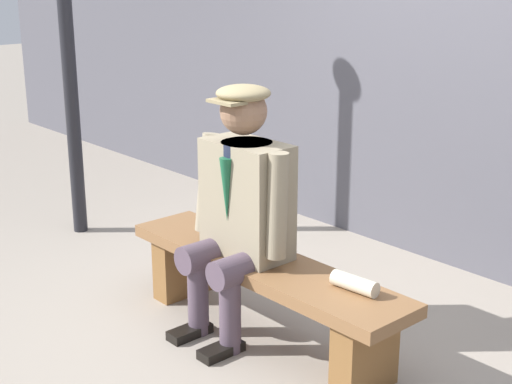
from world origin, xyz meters
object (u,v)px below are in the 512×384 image
seated_man (240,203)px  rolled_magazine (355,284)px  bench (262,282)px  lamp_post (65,7)px

seated_man → rolled_magazine: (-0.68, -0.11, -0.25)m
bench → seated_man: bearing=20.9°
seated_man → rolled_magazine: seated_man is taller
bench → seated_man: size_ratio=1.34×
rolled_magazine → lamp_post: 2.88m
seated_man → rolled_magazine: bearing=-171.2°
rolled_magazine → lamp_post: (2.65, -0.04, 1.13)m
seated_man → lamp_post: (1.97, -0.14, 0.88)m
rolled_magazine → lamp_post: lamp_post is taller
rolled_magazine → lamp_post: size_ratio=0.09×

